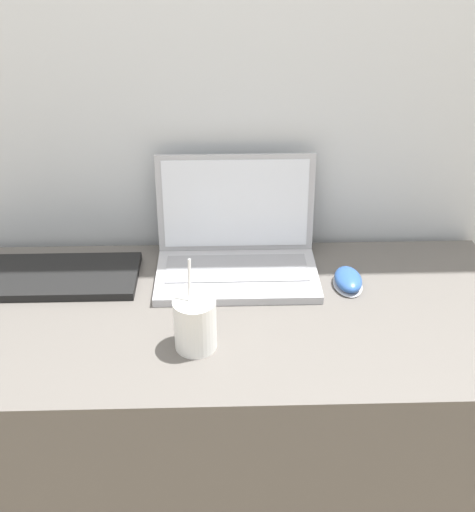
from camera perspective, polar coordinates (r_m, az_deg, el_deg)
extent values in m
cube|color=silver|center=(1.43, -4.56, 19.54)|extent=(7.00, 0.04, 2.50)
cube|color=#5B5651|center=(1.61, -3.65, -15.82)|extent=(1.47, 0.58, 0.74)
cube|color=#ADADB2|center=(1.44, -0.05, -1.90)|extent=(0.39, 0.21, 0.02)
cube|color=gray|center=(1.45, -0.06, -1.17)|extent=(0.34, 0.12, 0.00)
cube|color=#ADADB2|center=(1.48, -0.18, 5.05)|extent=(0.39, 0.05, 0.24)
cube|color=white|center=(1.48, -0.18, 4.98)|extent=(0.36, 0.04, 0.22)
cylinder|color=white|center=(1.22, -4.06, -6.46)|extent=(0.09, 0.09, 0.12)
cylinder|color=black|center=(1.19, -4.16, -4.45)|extent=(0.07, 0.07, 0.01)
cylinder|color=white|center=(1.19, -4.69, -4.02)|extent=(0.01, 0.04, 0.16)
ellipsoid|color=#B2B2B7|center=(1.45, 10.44, -2.67)|extent=(0.07, 0.11, 0.01)
ellipsoid|color=#2D569E|center=(1.44, 10.49, -2.20)|extent=(0.06, 0.10, 0.03)
cube|color=black|center=(1.51, -16.95, -1.88)|extent=(0.40, 0.18, 0.02)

